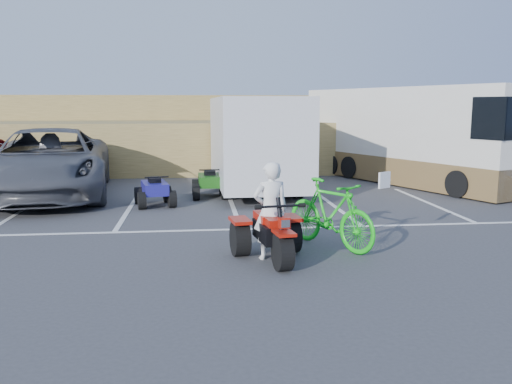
{
  "coord_description": "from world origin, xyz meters",
  "views": [
    {
      "loc": [
        -0.95,
        -9.05,
        2.68
      ],
      "look_at": [
        0.2,
        1.27,
        1.0
      ],
      "focal_mm": 38.0,
      "sensor_mm": 36.0,
      "label": 1
    }
  ],
  "objects": [
    {
      "name": "green_dirt_bike",
      "position": [
        1.54,
        0.72,
        0.65
      ],
      "size": [
        1.68,
        2.15,
        1.3
      ],
      "primitive_type": "imported",
      "rotation": [
        0.0,
        0.0,
        0.57
      ],
      "color": "#14BF19",
      "rests_on": "ground"
    },
    {
      "name": "ground",
      "position": [
        0.0,
        0.0,
        0.0
      ],
      "size": [
        100.0,
        100.0,
        0.0
      ],
      "primitive_type": "plane",
      "color": "#3D3D40",
      "rests_on": "ground"
    },
    {
      "name": "grey_pickup",
      "position": [
        -5.25,
        7.35,
        0.99
      ],
      "size": [
        4.24,
        7.54,
        1.99
      ],
      "primitive_type": "imported",
      "rotation": [
        0.0,
        0.0,
        0.14
      ],
      "color": "#4B4D53",
      "rests_on": "ground"
    },
    {
      "name": "grass_embankment",
      "position": [
        0.0,
        15.48,
        1.42
      ],
      "size": [
        40.0,
        8.5,
        3.1
      ],
      "color": "olive",
      "rests_on": "ground"
    },
    {
      "name": "cargo_trailer",
      "position": [
        0.91,
        7.76,
        1.57
      ],
      "size": [
        2.63,
        6.25,
        2.89
      ],
      "rotation": [
        0.0,
        0.0,
        0.02
      ],
      "color": "silver",
      "rests_on": "ground"
    },
    {
      "name": "rv_motorhome",
      "position": [
        6.38,
        9.03,
        1.39
      ],
      "size": [
        5.59,
        9.07,
        3.2
      ],
      "rotation": [
        0.0,
        0.0,
        0.41
      ],
      "color": "silver",
      "rests_on": "ground"
    },
    {
      "name": "red_trike_atv",
      "position": [
        0.34,
        -0.06,
        0.0
      ],
      "size": [
        1.48,
        1.83,
        1.08
      ],
      "primitive_type": null,
      "rotation": [
        0.0,
        0.0,
        0.15
      ],
      "color": "#9E1409",
      "rests_on": "ground"
    },
    {
      "name": "quad_atv_blue",
      "position": [
        -2.06,
        5.46,
        0.0
      ],
      "size": [
        1.22,
        1.48,
        0.85
      ],
      "primitive_type": null,
      "rotation": [
        0.0,
        0.0,
        0.2
      ],
      "color": "navy",
      "rests_on": "ground"
    },
    {
      "name": "rider",
      "position": [
        0.32,
        0.09,
        0.86
      ],
      "size": [
        0.68,
        0.5,
        1.72
      ],
      "primitive_type": "imported",
      "rotation": [
        0.0,
        0.0,
        3.29
      ],
      "color": "white",
      "rests_on": "ground"
    },
    {
      "name": "quad_atv_green",
      "position": [
        -0.56,
        6.65,
        0.0
      ],
      "size": [
        1.05,
        1.39,
        0.89
      ],
      "primitive_type": null,
      "rotation": [
        0.0,
        0.0,
        0.02
      ],
      "color": "#185112",
      "rests_on": "ground"
    },
    {
      "name": "parking_stripes",
      "position": [
        0.87,
        4.07,
        0.0
      ],
      "size": [
        28.0,
        5.16,
        0.01
      ],
      "color": "white",
      "rests_on": "ground"
    }
  ]
}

